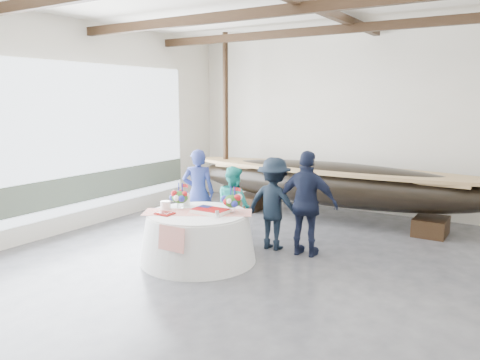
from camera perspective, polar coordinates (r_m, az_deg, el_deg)
The scene contains 12 objects.
floor at distance 7.10m, azimuth 1.06°, elevation -13.69°, with size 10.00×12.00×0.01m, color #3D3D42.
wall_back at distance 12.07m, azimuth 16.03°, elevation 6.71°, with size 10.00×0.02×4.50m, color silver.
wall_left at distance 10.06m, azimuth -24.25°, elevation 5.66°, with size 0.02×12.00×4.50m, color silver.
pavilion_structure at distance 7.30m, azimuth 4.59°, elevation 19.03°, with size 9.80×11.76×4.50m.
open_bay at distance 10.63m, azimuth -19.47°, elevation 3.85°, with size 0.03×7.00×3.20m.
longboat_display at distance 11.11m, azimuth 11.13°, elevation -0.43°, with size 7.41×1.48×1.39m.
banquet_table at distance 8.35m, azimuth -5.14°, elevation -6.87°, with size 2.04×2.04×0.87m.
tabletop_items at distance 8.33m, azimuth -4.66°, elevation -2.75°, with size 1.91×1.42×0.40m.
guest_woman_blue at distance 9.78m, azimuth -5.10°, elevation -1.53°, with size 0.66×0.44×1.82m, color navy.
guest_woman_teal at distance 9.26m, azimuth -0.78°, elevation -3.02°, with size 0.75×0.58×1.54m, color teal.
guest_man_left at distance 8.88m, azimuth 4.17°, elevation -2.89°, with size 1.14×0.65×1.76m, color black.
guest_man_right at distance 8.55m, azimuth 8.19°, elevation -2.89°, with size 1.13×0.47×1.93m, color black.
Camera 1 is at (3.34, -5.58, 2.84)m, focal length 35.00 mm.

